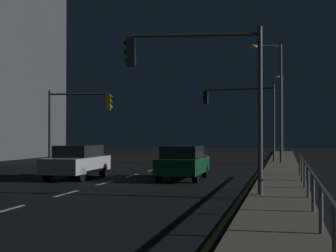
% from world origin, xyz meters
% --- Properties ---
extents(ground_plane, '(112.00, 112.00, 0.00)m').
position_xyz_m(ground_plane, '(0.00, 17.50, 0.00)').
color(ground_plane, black).
rests_on(ground_plane, ground).
extents(sidewalk_right, '(2.01, 77.00, 0.14)m').
position_xyz_m(sidewalk_right, '(7.38, 17.50, 0.07)').
color(sidewalk_right, gray).
rests_on(sidewalk_right, ground).
extents(lane_markings_center, '(0.14, 50.00, 0.01)m').
position_xyz_m(lane_markings_center, '(0.00, 21.00, 0.01)').
color(lane_markings_center, silver).
rests_on(lane_markings_center, ground).
extents(lane_edge_line, '(0.14, 53.00, 0.01)m').
position_xyz_m(lane_edge_line, '(6.13, 22.50, 0.01)').
color(lane_edge_line, gold).
rests_on(lane_edge_line, ground).
extents(car, '(1.86, 4.42, 1.57)m').
position_xyz_m(car, '(2.98, 19.23, 0.82)').
color(car, '#14592D').
rests_on(car, ground).
extents(car_oncoming, '(1.85, 4.41, 1.57)m').
position_xyz_m(car_oncoming, '(-2.04, 18.81, 0.82)').
color(car_oncoming, silver).
rests_on(car_oncoming, ground).
extents(traffic_light_far_center, '(4.54, 0.88, 5.49)m').
position_xyz_m(traffic_light_far_center, '(4.82, 12.82, 4.04)').
color(traffic_light_far_center, '#4C4C51').
rests_on(traffic_light_far_center, sidewalk_right).
extents(traffic_light_mid_right, '(4.09, 0.73, 4.86)m').
position_xyz_m(traffic_light_mid_right, '(-5.12, 26.20, 3.45)').
color(traffic_light_mid_right, '#2D3033').
rests_on(traffic_light_mid_right, ground).
extents(traffic_light_near_left, '(5.21, 0.94, 5.41)m').
position_xyz_m(traffic_light_near_left, '(4.53, 32.88, 4.02)').
color(traffic_light_near_left, '#4C4C51').
rests_on(traffic_light_near_left, sidewalk_right).
extents(street_lamp_mid_block, '(2.17, 1.21, 8.08)m').
position_xyz_m(street_lamp_mid_block, '(6.97, 31.55, 4.97)').
color(street_lamp_mid_block, '#4C4C51').
rests_on(street_lamp_mid_block, sidewalk_right).
extents(street_lamp_corner, '(0.76, 1.51, 7.23)m').
position_xyz_m(street_lamp_corner, '(7.24, 43.45, 4.46)').
color(street_lamp_corner, '#2D3033').
rests_on(street_lamp_corner, sidewalk_right).
extents(barrier_fence, '(0.09, 23.44, 0.98)m').
position_xyz_m(barrier_fence, '(8.24, 9.68, 0.88)').
color(barrier_fence, '#59595E').
rests_on(barrier_fence, sidewalk_right).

